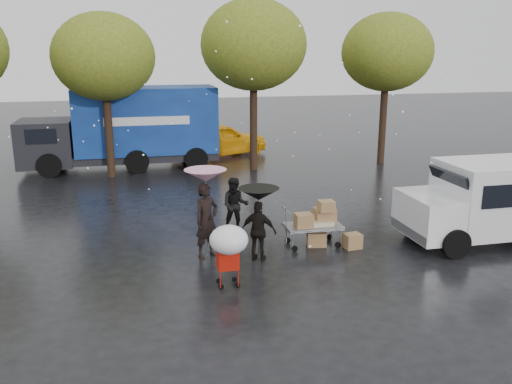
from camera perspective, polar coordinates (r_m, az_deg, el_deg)
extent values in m
plane|color=black|center=(13.78, -1.09, -6.93)|extent=(90.00, 90.00, 0.00)
imported|color=black|center=(13.62, -5.23, -3.01)|extent=(0.83, 0.75, 1.91)
imported|color=black|center=(15.39, -2.20, -1.42)|extent=(0.89, 0.76, 1.60)
imported|color=black|center=(13.37, 0.29, -4.14)|extent=(0.96, 0.76, 1.52)
cylinder|color=#4C4C4C|center=(13.58, -5.24, -2.60)|extent=(0.02, 0.02, 2.11)
cone|color=#DE5B96|center=(13.31, -5.35, 1.74)|extent=(1.05, 1.05, 0.30)
sphere|color=#4C4C4C|center=(13.30, -5.35, 1.87)|extent=(0.06, 0.06, 0.06)
cylinder|color=#4C4C4C|center=(13.34, 0.29, -3.77)|extent=(0.02, 0.02, 1.71)
cone|color=black|center=(13.10, 0.29, -0.22)|extent=(1.01, 1.01, 0.30)
sphere|color=#4C4C4C|center=(13.09, 0.29, -0.10)|extent=(0.06, 0.06, 0.06)
cube|color=slate|center=(14.49, 6.01, -3.58)|extent=(1.50, 0.80, 0.08)
cylinder|color=slate|center=(14.19, 3.18, -2.86)|extent=(0.04, 0.04, 0.60)
cube|color=brown|center=(14.62, 7.21, -2.46)|extent=(0.55, 0.45, 0.40)
cube|color=brown|center=(14.24, 5.03, -2.98)|extent=(0.45, 0.40, 0.35)
cube|color=brown|center=(14.28, 7.41, -1.47)|extent=(0.40, 0.35, 0.28)
cube|color=#CAAE8C|center=(14.48, 6.21, -3.19)|extent=(0.90, 0.55, 0.12)
cylinder|color=black|center=(14.19, 4.08, -5.97)|extent=(0.16, 0.05, 0.16)
cylinder|color=black|center=(14.76, 3.35, -5.11)|extent=(0.16, 0.05, 0.16)
cylinder|color=black|center=(14.57, 8.62, -5.53)|extent=(0.16, 0.05, 0.16)
cylinder|color=black|center=(15.13, 7.73, -4.72)|extent=(0.16, 0.05, 0.16)
cube|color=red|center=(12.02, -3.01, -6.98)|extent=(0.47, 0.41, 0.45)
cylinder|color=red|center=(11.71, -2.87, -5.64)|extent=(0.42, 0.02, 0.02)
cylinder|color=#4C4C4C|center=(11.74, -2.87, -5.96)|extent=(0.02, 0.02, 0.60)
ellipsoid|color=white|center=(11.67, -2.88, -5.04)|extent=(0.84, 0.84, 0.63)
cylinder|color=black|center=(12.09, -3.69, -9.92)|extent=(0.12, 0.04, 0.12)
cylinder|color=black|center=(12.37, -3.94, -9.31)|extent=(0.12, 0.04, 0.12)
cylinder|color=black|center=(12.14, -1.99, -9.77)|extent=(0.12, 0.04, 0.12)
cylinder|color=black|center=(12.43, -2.28, -9.17)|extent=(0.12, 0.04, 0.12)
cube|color=white|center=(16.29, 25.18, -0.30)|extent=(3.80, 2.00, 1.90)
cube|color=white|center=(15.05, 17.79, -2.33)|extent=(1.20, 1.95, 1.10)
cube|color=black|center=(15.12, 19.84, 0.91)|extent=(0.37, 1.70, 0.67)
cube|color=slate|center=(14.90, 15.85, -3.97)|extent=(0.12, 1.90, 0.25)
cylinder|color=black|center=(14.54, 20.22, -5.10)|extent=(0.76, 0.28, 0.76)
cylinder|color=black|center=(16.07, 16.56, -2.91)|extent=(0.76, 0.28, 0.76)
cube|color=navy|center=(24.26, -11.49, 7.47)|extent=(6.00, 2.50, 2.80)
cube|color=black|center=(24.62, -21.22, 4.86)|extent=(2.20, 2.40, 1.90)
cube|color=black|center=(24.50, -13.64, 3.74)|extent=(8.00, 2.30, 0.35)
cube|color=white|center=(23.00, -11.39, 7.33)|extent=(3.50, 0.03, 0.35)
cylinder|color=black|center=(23.61, -20.93, 2.63)|extent=(1.00, 0.30, 1.00)
cylinder|color=black|center=(25.85, -20.30, 3.69)|extent=(1.00, 0.30, 1.00)
cylinder|color=black|center=(23.53, -6.31, 3.50)|extent=(1.00, 0.30, 1.00)
cylinder|color=black|center=(25.78, -6.94, 4.48)|extent=(1.00, 0.30, 1.00)
cube|color=brown|center=(14.58, 10.12, -5.10)|extent=(0.48, 0.40, 0.39)
cube|color=brown|center=(14.62, 6.38, -4.90)|extent=(0.57, 0.48, 0.39)
imported|color=#FFAF0D|center=(26.56, -3.87, 5.56)|extent=(5.15, 3.67, 1.63)
cylinder|color=black|center=(22.71, -15.30, 7.10)|extent=(0.32, 0.32, 4.48)
ellipsoid|color=#455819|center=(22.53, -15.76, 13.56)|extent=(4.00, 4.00, 3.40)
cylinder|color=black|center=(23.25, -0.26, 8.32)|extent=(0.32, 0.32, 4.90)
ellipsoid|color=#455819|center=(23.09, -0.27, 15.24)|extent=(4.40, 4.40, 3.74)
cylinder|color=black|center=(25.28, 13.26, 8.14)|extent=(0.32, 0.32, 4.62)
ellipsoid|color=#455819|center=(25.12, 13.62, 14.13)|extent=(4.00, 4.00, 3.40)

